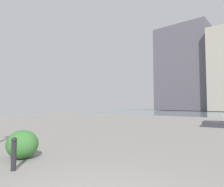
# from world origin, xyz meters

# --- Properties ---
(building_annex) EXTENTS (16.68, 10.12, 27.70)m
(building_annex) POSITION_xyz_m (20.60, -62.87, 13.85)
(building_annex) COLOR #5B5660
(building_annex) RESTS_ON ground
(bollard_near) EXTENTS (0.13, 0.13, 0.80)m
(bollard_near) POSITION_xyz_m (2.99, -0.42, 0.42)
(bollard_near) COLOR #232328
(bollard_near) RESTS_ON ground
(shrub_round) EXTENTS (0.98, 0.89, 0.84)m
(shrub_round) POSITION_xyz_m (3.90, -1.07, 0.42)
(shrub_round) COLOR #387533
(shrub_round) RESTS_ON ground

